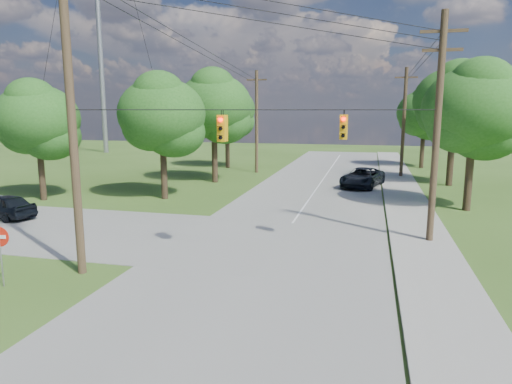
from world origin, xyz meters
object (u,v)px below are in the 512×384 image
(pole_north_e, at_px, (404,122))
(car_cross_dark, at_px, (4,206))
(pole_ne, at_px, (437,126))
(pole_north_w, at_px, (257,121))
(car_main_north, at_px, (362,177))
(pole_sw, at_px, (71,109))

(pole_north_e, bearing_deg, car_cross_dark, -135.53)
(pole_ne, distance_m, pole_north_w, 26.03)
(pole_ne, xyz_separation_m, pole_north_w, (-13.90, 22.00, -0.34))
(car_main_north, bearing_deg, car_cross_dark, -125.27)
(pole_sw, bearing_deg, pole_north_w, 90.77)
(pole_north_w, relative_size, car_main_north, 1.82)
(pole_sw, xyz_separation_m, car_cross_dark, (-9.76, 6.77, -5.49))
(pole_ne, relative_size, pole_north_e, 1.05)
(pole_ne, relative_size, pole_north_w, 1.05)
(pole_sw, relative_size, car_main_north, 2.18)
(car_cross_dark, bearing_deg, pole_ne, 104.86)
(pole_ne, relative_size, car_main_north, 1.91)
(pole_sw, xyz_separation_m, pole_north_w, (-0.40, 29.60, -1.10))
(pole_north_w, bearing_deg, pole_ne, -57.71)
(pole_sw, bearing_deg, pole_north_e, 65.48)
(pole_north_e, xyz_separation_m, car_cross_dark, (-23.26, -22.83, -4.39))
(pole_north_w, height_order, car_main_north, pole_north_w)
(pole_sw, bearing_deg, pole_ne, 29.38)
(pole_north_e, bearing_deg, pole_north_w, 180.00)
(pole_north_e, bearing_deg, pole_sw, -114.52)
(pole_north_e, distance_m, car_cross_dark, 32.89)
(pole_ne, distance_m, pole_north_e, 22.00)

